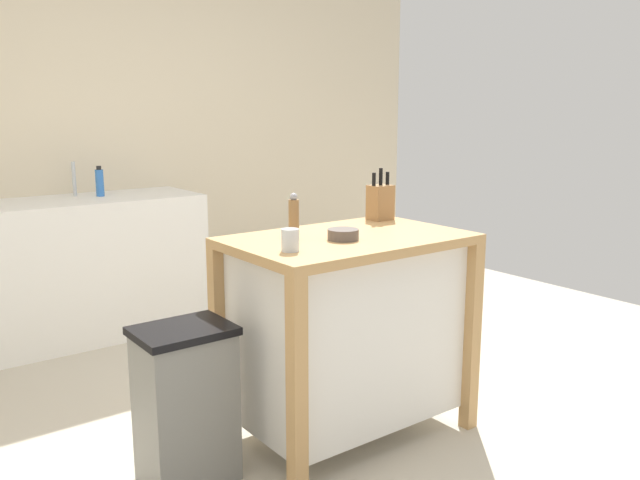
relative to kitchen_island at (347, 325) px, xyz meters
The scene contains 11 objects.
ground_plane 0.53m from the kitchen_island, behind, with size 6.27×6.27×0.00m, color #BCB29E.
wall_back 2.50m from the kitchen_island, 94.02° to the left, with size 5.27×0.10×2.60m, color beige.
kitchen_island is the anchor object (origin of this frame).
knife_block 0.66m from the kitchen_island, 30.40° to the left, with size 0.11×0.09×0.25m.
bowl_ceramic_wide 0.43m from the kitchen_island, 143.09° to the right, with size 0.13×0.13×0.04m.
drinking_cup 0.59m from the kitchen_island, 164.27° to the right, with size 0.07×0.07×0.09m.
pepper_grinder 0.54m from the kitchen_island, 159.48° to the left, with size 0.04×0.04×0.19m.
trash_bin 0.77m from the kitchen_island, behind, with size 0.36×0.28×0.63m.
sink_counter 2.07m from the kitchen_island, 103.82° to the left, with size 1.42×0.60×0.89m.
sink_faucet 2.26m from the kitchen_island, 102.95° to the left, with size 0.02×0.02×0.22m.
bottle_dish_soap 2.14m from the kitchen_island, 100.15° to the left, with size 0.05×0.05×0.19m.
Camera 1 is at (-1.59, -2.13, 1.44)m, focal length 37.02 mm.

